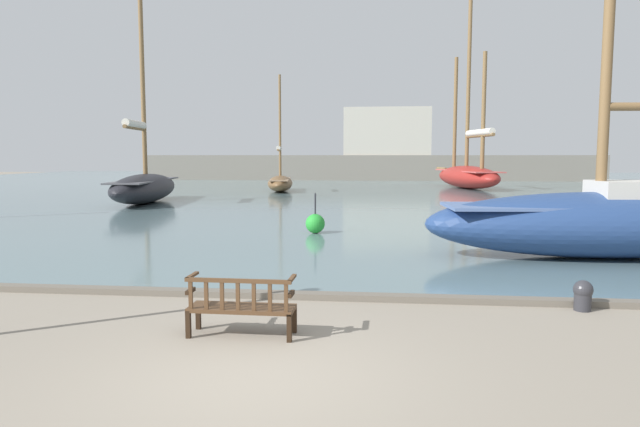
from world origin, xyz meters
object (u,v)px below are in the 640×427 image
park_bench (241,306)px  sailboat_mid_port (280,182)px  sailboat_nearest_port (610,219)px  channel_buoy (315,223)px  sailboat_nearest_starboard (145,185)px  sailboat_outer_starboard (468,173)px  mooring_bollard (583,294)px

park_bench → sailboat_mid_port: 33.33m
sailboat_nearest_port → channel_buoy: bearing=155.3°
sailboat_nearest_starboard → sailboat_nearest_port: sailboat_nearest_starboard is taller
sailboat_nearest_starboard → sailboat_outer_starboard: bearing=39.2°
mooring_bollard → channel_buoy: size_ratio=0.40×
sailboat_mid_port → sailboat_nearest_port: size_ratio=0.71×
park_bench → sailboat_nearest_starboard: size_ratio=0.12×
sailboat_mid_port → sailboat_nearest_port: sailboat_nearest_port is taller
mooring_bollard → sailboat_nearest_port: bearing=65.4°
sailboat_outer_starboard → sailboat_mid_port: 15.30m
sailboat_outer_starboard → channel_buoy: (-9.10, -27.65, -0.91)m
park_bench → sailboat_nearest_starboard: sailboat_nearest_starboard is taller
sailboat_mid_port → sailboat_nearest_port: (13.23, -25.78, 0.29)m
channel_buoy → sailboat_outer_starboard: bearing=71.8°
sailboat_nearest_starboard → channel_buoy: (10.86, -11.35, -0.65)m
sailboat_nearest_starboard → sailboat_outer_starboard: sailboat_outer_starboard is taller
park_bench → sailboat_outer_starboard: size_ratio=0.11×
park_bench → sailboat_mid_port: (-5.27, 32.91, 0.32)m
sailboat_outer_starboard → mooring_bollard: sailboat_outer_starboard is taller
sailboat_nearest_starboard → sailboat_outer_starboard: (19.96, 16.31, 0.26)m
park_bench → sailboat_outer_starboard: bearing=76.9°
sailboat_outer_starboard → sailboat_mid_port: size_ratio=1.75×
sailboat_mid_port → channel_buoy: sailboat_mid_port is taller
sailboat_outer_starboard → channel_buoy: sailboat_outer_starboard is taller
sailboat_outer_starboard → mooring_bollard: (-3.34, -36.47, -1.04)m
park_bench → sailboat_outer_starboard: 39.54m
sailboat_outer_starboard → sailboat_nearest_port: sailboat_outer_starboard is taller
sailboat_nearest_starboard → mooring_bollard: size_ratio=24.73×
sailboat_nearest_port → mooring_bollard: sailboat_nearest_port is taller
sailboat_outer_starboard → mooring_bollard: size_ratio=27.30×
sailboat_mid_port → mooring_bollard: bearing=-70.6°
sailboat_mid_port → mooring_bollard: 32.75m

